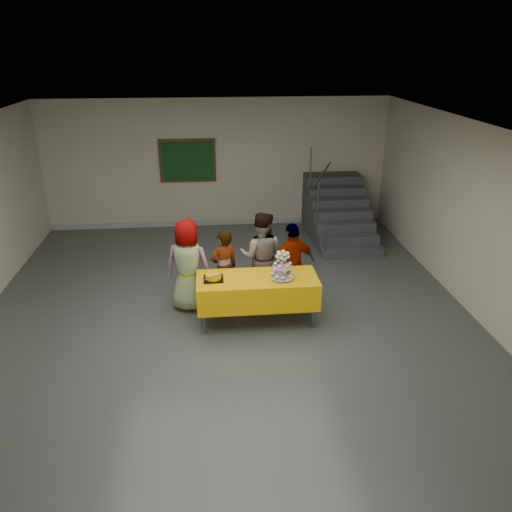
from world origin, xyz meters
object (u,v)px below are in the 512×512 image
(cupcake_stand, at_px, (282,268))
(noticeboard, at_px, (188,161))
(bake_table, at_px, (257,290))
(schoolchild_d, at_px, (293,265))
(schoolchild_c, at_px, (261,256))
(schoolchild_a, at_px, (188,265))
(staircase, at_px, (337,213))
(schoolchild_b, at_px, (224,268))
(bear_cake, at_px, (213,276))

(cupcake_stand, distance_m, noticeboard, 4.98)
(bake_table, height_order, schoolchild_d, schoolchild_d)
(schoolchild_c, distance_m, schoolchild_d, 0.56)
(schoolchild_a, relative_size, staircase, 0.65)
(cupcake_stand, xyz_separation_m, schoolchild_b, (-0.88, 0.67, -0.28))
(bake_table, relative_size, bear_cake, 5.25)
(schoolchild_c, height_order, noticeboard, noticeboard)
(bake_table, height_order, cupcake_stand, cupcake_stand)
(schoolchild_b, bearing_deg, bake_table, 103.90)
(bake_table, height_order, noticeboard, noticeboard)
(schoolchild_d, xyz_separation_m, staircase, (1.59, 3.28, -0.23))
(schoolchild_d, bearing_deg, cupcake_stand, 44.82)
(bake_table, bearing_deg, bear_cake, 179.67)
(cupcake_stand, xyz_separation_m, schoolchild_a, (-1.47, 0.61, -0.17))
(cupcake_stand, relative_size, schoolchild_b, 0.33)
(schoolchild_c, distance_m, staircase, 3.67)
(bear_cake, height_order, schoolchild_a, schoolchild_a)
(bake_table, relative_size, schoolchild_d, 1.30)
(schoolchild_c, distance_m, noticeboard, 4.14)
(cupcake_stand, height_order, staircase, staircase)
(bake_table, xyz_separation_m, noticeboard, (-1.15, 4.64, 1.04))
(schoolchild_d, relative_size, noticeboard, 1.11)
(bake_table, height_order, schoolchild_a, schoolchild_a)
(bake_table, distance_m, cupcake_stand, 0.55)
(cupcake_stand, relative_size, schoolchild_c, 0.28)
(cupcake_stand, height_order, schoolchild_a, schoolchild_a)
(noticeboard, bearing_deg, cupcake_stand, -71.88)
(schoolchild_d, height_order, staircase, staircase)
(schoolchild_a, xyz_separation_m, staircase, (3.31, 3.25, -0.29))
(schoolchild_d, bearing_deg, schoolchild_b, -25.60)
(bake_table, bearing_deg, schoolchild_d, 39.43)
(bear_cake, bearing_deg, staircase, 52.58)
(bake_table, height_order, schoolchild_b, schoolchild_b)
(bear_cake, distance_m, staircase, 4.80)
(bake_table, xyz_separation_m, staircase, (2.23, 3.80, -0.07))
(staircase, xyz_separation_m, noticeboard, (-3.38, 0.84, 1.11))
(bear_cake, bearing_deg, bake_table, -0.33)
(schoolchild_c, bearing_deg, noticeboard, -58.44)
(schoolchild_a, height_order, schoolchild_c, schoolchild_c)
(cupcake_stand, relative_size, staircase, 0.19)
(schoolchild_a, xyz_separation_m, schoolchild_c, (1.23, 0.24, 0.00))
(schoolchild_a, bearing_deg, staircase, -121.24)
(schoolchild_b, relative_size, staircase, 0.56)
(schoolchild_b, distance_m, staircase, 4.20)
(bear_cake, bearing_deg, schoolchild_c, 43.64)
(noticeboard, bearing_deg, schoolchild_a, -88.99)
(bear_cake, relative_size, noticeboard, 0.28)
(bake_table, distance_m, noticeboard, 4.89)
(staircase, bearing_deg, schoolchild_a, -135.50)
(schoolchild_b, distance_m, schoolchild_d, 1.14)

